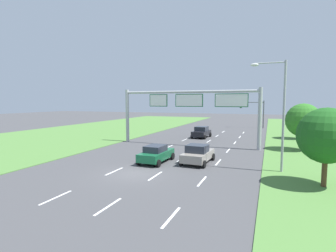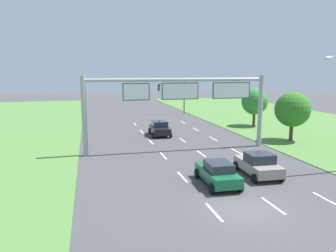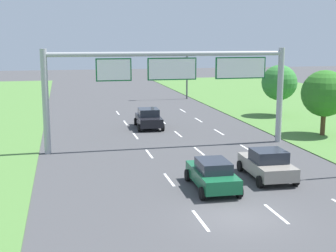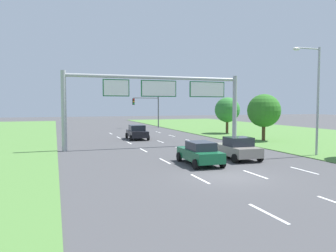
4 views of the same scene
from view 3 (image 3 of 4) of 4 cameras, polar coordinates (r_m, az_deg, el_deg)
name	(u,v)px [view 3 (image 3 of 4)]	position (r m, az deg, el deg)	size (l,w,h in m)	color
ground_plane	(239,217)	(20.95, 8.66, -10.92)	(200.00, 200.00, 0.00)	#424244
lane_dashes_inner_left	(169,180)	(25.87, 0.14, -6.56)	(0.14, 50.40, 0.01)	white
lane_dashes_inner_right	(229,176)	(26.84, 7.48, -6.01)	(0.14, 50.40, 0.01)	white
lane_dashes_slip	(286,172)	(28.21, 14.20, -5.43)	(0.14, 50.40, 0.01)	white
car_near_red	(149,118)	(40.50, -2.38, 0.95)	(2.37, 4.25, 1.68)	black
car_lead_silver	(212,174)	(24.24, 5.43, -5.87)	(2.20, 4.26, 1.56)	#145633
car_mid_lane	(267,164)	(26.48, 11.99, -4.58)	(2.36, 4.27, 1.66)	gray
sign_gantry	(174,78)	(32.71, 0.76, 5.92)	(17.24, 0.44, 7.00)	#9EA0A5
traffic_light_mast	(172,69)	(59.22, 0.51, 6.98)	(4.76, 0.49, 5.60)	#47494F
roadside_tree_mid	(325,94)	(38.84, 18.57, 3.77)	(3.67, 3.67, 5.23)	#513823
roadside_tree_far	(279,83)	(47.72, 13.41, 5.16)	(3.50, 3.50, 5.09)	#513823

